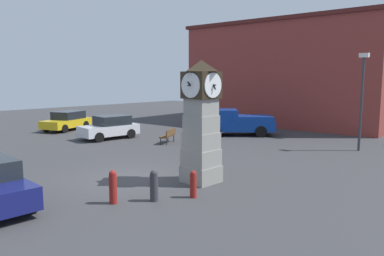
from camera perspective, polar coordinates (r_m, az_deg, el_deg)
ground_plane at (r=15.80m, az=-9.40°, el=-7.50°), size 73.96×73.96×0.00m
clock_tower at (r=14.54m, az=1.41°, el=0.80°), size 1.50×1.54×4.78m
bollard_near_tower at (r=13.01m, az=0.19°, el=-8.51°), size 0.23×0.23×0.95m
bollard_mid_row at (r=12.70m, az=-5.81°, el=-8.68°), size 0.28×0.28×1.07m
bollard_far_row at (r=12.66m, az=-11.95°, el=-8.74°), size 0.26×0.26×1.12m
car_far_lot at (r=25.89m, az=-12.40°, el=0.13°), size 2.11×3.96×1.56m
car_silver_hatch at (r=31.00m, az=-18.52°, el=1.08°), size 3.19×4.38×1.48m
pickup_truck at (r=26.98m, az=6.74°, el=0.88°), size 5.26×5.16×1.85m
bench at (r=23.64m, az=-3.59°, el=-1.04°), size 1.20×1.67×0.90m
street_lamp_far_side at (r=22.91m, az=24.47°, el=4.73°), size 0.50×0.24×5.44m
warehouse_blue_far at (r=35.42m, az=15.27°, el=7.96°), size 18.11×11.20×8.86m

